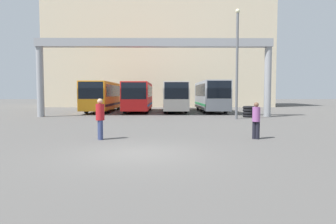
{
  "coord_description": "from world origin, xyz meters",
  "views": [
    {
      "loc": [
        0.99,
        -10.09,
        2.04
      ],
      "look_at": [
        1.21,
        18.01,
        0.3
      ],
      "focal_mm": 32.0,
      "sensor_mm": 36.0,
      "label": 1
    }
  ],
  "objects_px": {
    "pedestrian_near_center": "(256,120)",
    "tire_stack": "(249,112)",
    "bus_slot_1": "(139,95)",
    "bus_slot_2": "(175,95)",
    "pedestrian_mid_right": "(100,118)",
    "lamp_post": "(237,60)",
    "bus_slot_0": "(104,95)",
    "bus_slot_3": "(211,95)"
  },
  "relations": [
    {
      "from": "bus_slot_2",
      "to": "pedestrian_mid_right",
      "type": "distance_m",
      "value": 21.47
    },
    {
      "from": "bus_slot_3",
      "to": "bus_slot_1",
      "type": "bearing_deg",
      "value": -178.63
    },
    {
      "from": "pedestrian_mid_right",
      "to": "tire_stack",
      "type": "relative_size",
      "value": 1.75
    },
    {
      "from": "pedestrian_mid_right",
      "to": "tire_stack",
      "type": "height_order",
      "value": "pedestrian_mid_right"
    },
    {
      "from": "bus_slot_2",
      "to": "pedestrian_near_center",
      "type": "distance_m",
      "value": 21.23
    },
    {
      "from": "pedestrian_mid_right",
      "to": "pedestrian_near_center",
      "type": "bearing_deg",
      "value": -113.87
    },
    {
      "from": "tire_stack",
      "to": "bus_slot_0",
      "type": "bearing_deg",
      "value": 149.65
    },
    {
      "from": "pedestrian_mid_right",
      "to": "tire_stack",
      "type": "xyz_separation_m",
      "value": [
        10.07,
        12.46,
        -0.48
      ]
    },
    {
      "from": "bus_slot_0",
      "to": "bus_slot_3",
      "type": "xyz_separation_m",
      "value": [
        12.06,
        -0.46,
        0.05
      ]
    },
    {
      "from": "pedestrian_mid_right",
      "to": "pedestrian_near_center",
      "type": "relative_size",
      "value": 1.1
    },
    {
      "from": "pedestrian_mid_right",
      "to": "lamp_post",
      "type": "height_order",
      "value": "lamp_post"
    },
    {
      "from": "bus_slot_1",
      "to": "bus_slot_3",
      "type": "bearing_deg",
      "value": 1.37
    },
    {
      "from": "pedestrian_mid_right",
      "to": "tire_stack",
      "type": "bearing_deg",
      "value": -63.66
    },
    {
      "from": "pedestrian_near_center",
      "to": "tire_stack",
      "type": "relative_size",
      "value": 1.59
    },
    {
      "from": "bus_slot_1",
      "to": "bus_slot_3",
      "type": "distance_m",
      "value": 8.04
    },
    {
      "from": "bus_slot_1",
      "to": "pedestrian_near_center",
      "type": "bearing_deg",
      "value": -70.6
    },
    {
      "from": "bus_slot_0",
      "to": "bus_slot_2",
      "type": "bearing_deg",
      "value": 2.27
    },
    {
      "from": "bus_slot_2",
      "to": "tire_stack",
      "type": "distance_m",
      "value": 10.68
    },
    {
      "from": "pedestrian_mid_right",
      "to": "bus_slot_3",
      "type": "bearing_deg",
      "value": -46.08
    },
    {
      "from": "bus_slot_1",
      "to": "lamp_post",
      "type": "bearing_deg",
      "value": -47.62
    },
    {
      "from": "bus_slot_3",
      "to": "tire_stack",
      "type": "distance_m",
      "value": 8.26
    },
    {
      "from": "bus_slot_3",
      "to": "tire_stack",
      "type": "bearing_deg",
      "value": -74.82
    },
    {
      "from": "bus_slot_2",
      "to": "tire_stack",
      "type": "relative_size",
      "value": 11.89
    },
    {
      "from": "bus_slot_3",
      "to": "pedestrian_near_center",
      "type": "distance_m",
      "value": 20.26
    },
    {
      "from": "bus_slot_2",
      "to": "bus_slot_1",
      "type": "bearing_deg",
      "value": -166.41
    },
    {
      "from": "lamp_post",
      "to": "bus_slot_1",
      "type": "bearing_deg",
      "value": 132.38
    },
    {
      "from": "bus_slot_1",
      "to": "bus_slot_3",
      "type": "relative_size",
      "value": 0.96
    },
    {
      "from": "pedestrian_mid_right",
      "to": "pedestrian_near_center",
      "type": "height_order",
      "value": "pedestrian_mid_right"
    },
    {
      "from": "bus_slot_0",
      "to": "pedestrian_mid_right",
      "type": "xyz_separation_m",
      "value": [
        4.12,
        -20.77,
        -0.91
      ]
    },
    {
      "from": "bus_slot_1",
      "to": "pedestrian_mid_right",
      "type": "relative_size",
      "value": 5.74
    },
    {
      "from": "bus_slot_3",
      "to": "lamp_post",
      "type": "distance_m",
      "value": 10.09
    },
    {
      "from": "bus_slot_0",
      "to": "bus_slot_1",
      "type": "relative_size",
      "value": 1.13
    },
    {
      "from": "bus_slot_0",
      "to": "bus_slot_3",
      "type": "bearing_deg",
      "value": -2.19
    },
    {
      "from": "bus_slot_2",
      "to": "bus_slot_3",
      "type": "relative_size",
      "value": 1.14
    },
    {
      "from": "pedestrian_near_center",
      "to": "tire_stack",
      "type": "bearing_deg",
      "value": 113.5
    },
    {
      "from": "bus_slot_2",
      "to": "pedestrian_near_center",
      "type": "height_order",
      "value": "bus_slot_2"
    },
    {
      "from": "tire_stack",
      "to": "lamp_post",
      "type": "height_order",
      "value": "lamp_post"
    },
    {
      "from": "bus_slot_2",
      "to": "bus_slot_3",
      "type": "xyz_separation_m",
      "value": [
        4.02,
        -0.78,
        0.08
      ]
    },
    {
      "from": "bus_slot_1",
      "to": "pedestrian_near_center",
      "type": "relative_size",
      "value": 6.31
    },
    {
      "from": "bus_slot_1",
      "to": "bus_slot_2",
      "type": "relative_size",
      "value": 0.84
    },
    {
      "from": "bus_slot_1",
      "to": "lamp_post",
      "type": "height_order",
      "value": "lamp_post"
    },
    {
      "from": "bus_slot_2",
      "to": "pedestrian_mid_right",
      "type": "relative_size",
      "value": 6.81
    }
  ]
}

